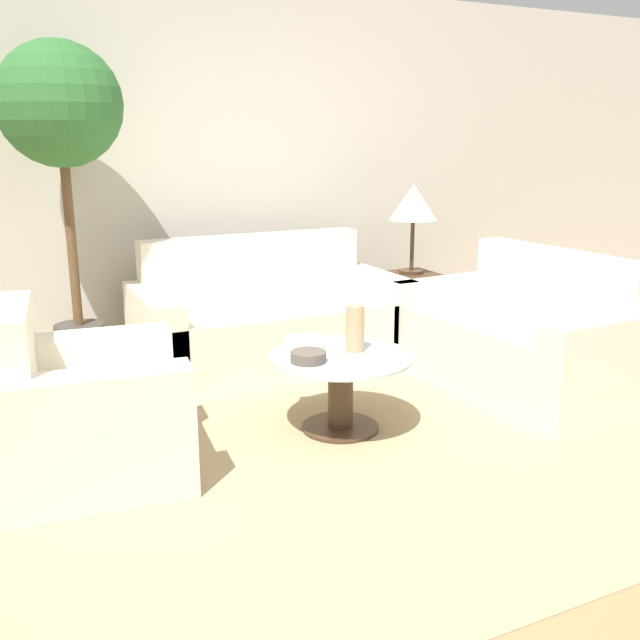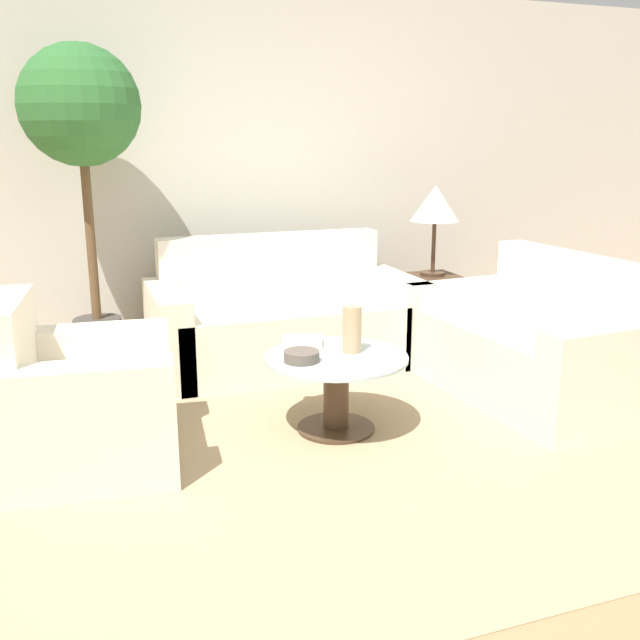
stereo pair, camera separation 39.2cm
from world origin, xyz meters
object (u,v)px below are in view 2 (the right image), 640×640
object	(u,v)px
potted_plant	(82,127)
bowl	(302,356)
coffee_table	(336,382)
book_stack	(302,341)
table_lamp	(435,205)
armchair	(73,407)
sofa_main	(282,322)
loveseat	(537,348)
vase	(352,329)

from	to	relation	value
potted_plant	bowl	xyz separation A→B (m)	(0.92, -1.50, -1.14)
coffee_table	book_stack	world-z (taller)	book_stack
table_lamp	potted_plant	world-z (taller)	potted_plant
coffee_table	armchair	bearing A→B (deg)	177.09
potted_plant	bowl	world-z (taller)	potted_plant
book_stack	sofa_main	bearing A→B (deg)	100.70
coffee_table	potted_plant	xyz separation A→B (m)	(-1.12, 1.47, 1.32)
table_lamp	potted_plant	xyz separation A→B (m)	(-2.38, 0.20, 0.54)
armchair	loveseat	bearing A→B (deg)	-82.49
table_lamp	loveseat	bearing A→B (deg)	-84.62
table_lamp	vase	xyz separation A→B (m)	(-1.15, -1.23, -0.50)
coffee_table	vase	world-z (taller)	vase
vase	bowl	bearing A→B (deg)	-168.05
sofa_main	book_stack	xyz separation A→B (m)	(-0.19, -1.01, 0.16)
coffee_table	potted_plant	bearing A→B (deg)	127.45
bowl	potted_plant	bearing A→B (deg)	121.65
table_lamp	bowl	xyz separation A→B (m)	(-1.46, -1.30, -0.60)
vase	book_stack	size ratio (longest dim) A/B	0.98
potted_plant	coffee_table	bearing A→B (deg)	-52.55
table_lamp	armchair	bearing A→B (deg)	-155.02
armchair	coffee_table	xyz separation A→B (m)	(1.32, -0.07, -0.01)
sofa_main	table_lamp	world-z (taller)	table_lamp
loveseat	book_stack	bearing A→B (deg)	-98.92
coffee_table	potted_plant	distance (m)	2.27
coffee_table	vase	bearing A→B (deg)	18.85
sofa_main	vase	distance (m)	1.25
table_lamp	bowl	size ratio (longest dim) A/B	3.59
coffee_table	potted_plant	size ratio (longest dim) A/B	0.36
loveseat	book_stack	xyz separation A→B (m)	(-1.46, 0.12, 0.16)
armchair	vase	xyz separation A→B (m)	(1.42, -0.03, 0.26)
loveseat	bowl	distance (m)	1.58
loveseat	potted_plant	size ratio (longest dim) A/B	0.73
loveseat	sofa_main	bearing A→B (deg)	-135.63
coffee_table	bowl	size ratio (longest dim) A/B	4.12
armchair	book_stack	bearing A→B (deg)	-75.04
armchair	table_lamp	xyz separation A→B (m)	(2.57, 1.20, 0.76)
loveseat	bowl	size ratio (longest dim) A/B	8.36
loveseat	coffee_table	size ratio (longest dim) A/B	2.03
loveseat	table_lamp	world-z (taller)	table_lamp
sofa_main	table_lamp	bearing A→B (deg)	0.24
table_lamp	book_stack	world-z (taller)	table_lamp
loveseat	vase	xyz separation A→B (m)	(-1.26, -0.10, 0.26)
potted_plant	vase	bearing A→B (deg)	-49.46
armchair	table_lamp	distance (m)	2.94
potted_plant	vase	size ratio (longest dim) A/B	8.30
vase	bowl	world-z (taller)	vase
potted_plant	book_stack	size ratio (longest dim) A/B	8.10
bowl	table_lamp	bearing A→B (deg)	41.63
coffee_table	potted_plant	world-z (taller)	potted_plant
table_lamp	potted_plant	size ratio (longest dim) A/B	0.32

